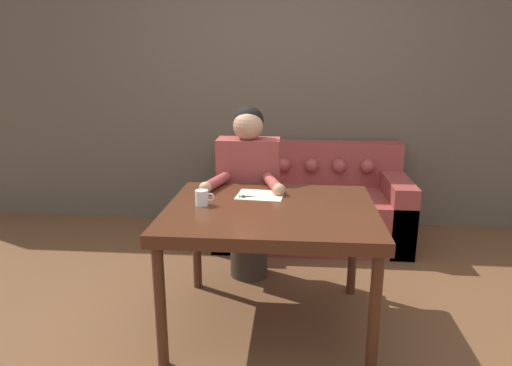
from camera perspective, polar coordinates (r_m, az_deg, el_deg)
ground_plane at (r=3.00m, az=1.19°, el=-16.73°), size 16.00×16.00×0.00m
wall_back at (r=4.41m, az=2.91°, el=11.47°), size 8.00×0.06×2.60m
dining_table at (r=2.65m, az=1.84°, el=-4.55°), size 1.21×1.00×0.76m
couch at (r=4.17m, az=6.84°, el=-2.80°), size 1.67×0.87×0.85m
person at (r=3.30m, az=-0.94°, el=-1.07°), size 0.55×0.61×1.27m
pattern_paper_main at (r=2.85m, az=0.53°, el=-1.53°), size 0.31×0.26×0.00m
scissors at (r=2.81m, az=-0.94°, el=-1.72°), size 0.20×0.09×0.01m
mug at (r=2.67m, az=-6.75°, el=-1.83°), size 0.11×0.08×0.09m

